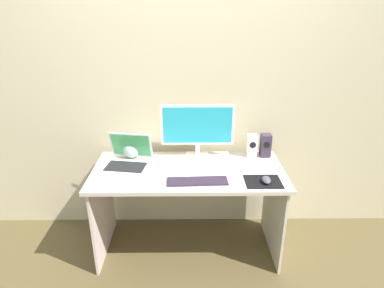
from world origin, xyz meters
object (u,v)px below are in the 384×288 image
object	(u,v)px
mouse	(266,180)
keyboard_external	(197,181)
fishbowl	(132,149)
speaker_near_monitor	(252,146)
monitor	(198,128)
speaker_right	(265,145)
laptop	(128,159)

from	to	relation	value
mouse	keyboard_external	bearing A→B (deg)	-177.34
fishbowl	keyboard_external	world-z (taller)	fishbowl
speaker_near_monitor	fishbowl	xyz separation A→B (m)	(-0.96, -0.01, -0.02)
fishbowl	mouse	bearing A→B (deg)	-23.35
monitor	keyboard_external	world-z (taller)	monitor
speaker_right	keyboard_external	bearing A→B (deg)	-142.62
laptop	keyboard_external	xyz separation A→B (m)	(0.52, -0.26, -0.04)
speaker_near_monitor	fishbowl	distance (m)	0.96
monitor	keyboard_external	distance (m)	0.48
monitor	speaker_right	xyz separation A→B (m)	(0.54, 0.00, -0.15)
speaker_near_monitor	monitor	bearing A→B (deg)	-179.50
monitor	mouse	size ratio (longest dim) A/B	5.69
mouse	speaker_near_monitor	bearing A→B (deg)	98.00
laptop	mouse	xyz separation A→B (m)	(0.99, -0.28, -0.03)
monitor	keyboard_external	xyz separation A→B (m)	(-0.01, -0.42, -0.24)
speaker_right	monitor	bearing A→B (deg)	-179.60
keyboard_external	mouse	distance (m)	0.47
keyboard_external	mouse	size ratio (longest dim) A/B	4.18
speaker_right	speaker_near_monitor	distance (m)	0.11
keyboard_external	mouse	world-z (taller)	mouse
monitor	laptop	distance (m)	0.59
speaker_right	fishbowl	size ratio (longest dim) A/B	1.29
monitor	fishbowl	size ratio (longest dim) A/B	3.98
monitor	speaker_near_monitor	bearing A→B (deg)	0.50
monitor	speaker_right	distance (m)	0.56
laptop	keyboard_external	bearing A→B (deg)	-26.83
speaker_near_monitor	mouse	size ratio (longest dim) A/B	1.81
speaker_right	fishbowl	distance (m)	1.07
speaker_right	mouse	size ratio (longest dim) A/B	1.84
fishbowl	mouse	size ratio (longest dim) A/B	1.43
monitor	laptop	size ratio (longest dim) A/B	1.55
speaker_near_monitor	keyboard_external	bearing A→B (deg)	-136.40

